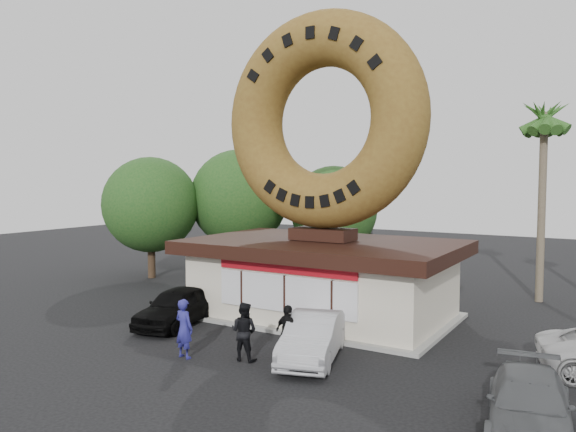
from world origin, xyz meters
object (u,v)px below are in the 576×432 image
(person_left, at_px, (184,328))
(street_lamp, at_px, (374,202))
(donut_shop, at_px, (323,276))
(car_silver, at_px, (313,337))
(person_center, at_px, (244,331))
(car_black, at_px, (176,307))
(person_right, at_px, (288,333))
(giant_donut, at_px, (323,121))
(car_grey, at_px, (529,405))

(person_left, bearing_deg, street_lamp, -82.59)
(donut_shop, height_order, car_silver, donut_shop)
(street_lamp, relative_size, person_center, 4.19)
(car_black, xyz_separation_m, car_silver, (6.74, -0.87, -0.02))
(person_left, distance_m, car_silver, 4.25)
(person_left, distance_m, person_right, 3.43)
(street_lamp, bearing_deg, person_center, -81.96)
(person_left, bearing_deg, person_center, -149.90)
(street_lamp, xyz_separation_m, person_right, (3.53, -15.60, -3.57))
(person_center, bearing_deg, giant_donut, -91.85)
(car_black, bearing_deg, donut_shop, 32.59)
(donut_shop, relative_size, street_lamp, 1.40)
(person_center, xyz_separation_m, car_grey, (8.74, -0.80, -0.29))
(donut_shop, xyz_separation_m, giant_donut, (0.00, 0.02, 6.54))
(giant_donut, bearing_deg, person_center, -85.90)
(person_center, distance_m, person_right, 1.43)
(donut_shop, distance_m, car_black, 6.19)
(street_lamp, height_order, person_center, street_lamp)
(giant_donut, xyz_separation_m, car_black, (-4.40, -4.26, -7.55))
(car_black, distance_m, car_grey, 13.90)
(person_right, distance_m, car_grey, 7.68)
(donut_shop, distance_m, giant_donut, 6.54)
(person_left, bearing_deg, car_silver, -145.14)
(person_center, height_order, car_grey, person_center)
(person_center, relative_size, car_silver, 0.42)
(giant_donut, distance_m, car_silver, 9.43)
(person_center, xyz_separation_m, person_right, (1.22, 0.75, -0.05))
(street_lamp, distance_m, person_center, 16.89)
(giant_donut, relative_size, person_center, 4.72)
(donut_shop, bearing_deg, giant_donut, 90.00)
(person_right, height_order, car_silver, person_right)
(car_silver, bearing_deg, car_grey, -33.98)
(car_silver, bearing_deg, giant_donut, 97.03)
(person_center, relative_size, person_right, 1.05)
(person_center, distance_m, car_black, 5.30)
(car_black, bearing_deg, giant_donut, 32.70)
(giant_donut, relative_size, car_silver, 2.00)
(car_grey, bearing_deg, car_black, 158.93)
(car_silver, height_order, car_grey, car_silver)
(person_left, bearing_deg, person_right, -146.81)
(person_right, bearing_deg, car_silver, -128.22)
(donut_shop, relative_size, person_left, 5.70)
(street_lamp, bearing_deg, car_grey, -57.22)
(car_grey, bearing_deg, person_right, 159.31)
(donut_shop, height_order, street_lamp, street_lamp)
(street_lamp, relative_size, car_grey, 1.75)
(car_black, relative_size, car_silver, 0.99)
(giant_donut, height_order, person_left, giant_donut)
(car_black, relative_size, car_grey, 0.98)
(giant_donut, distance_m, car_black, 9.72)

